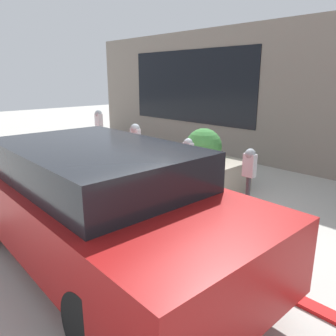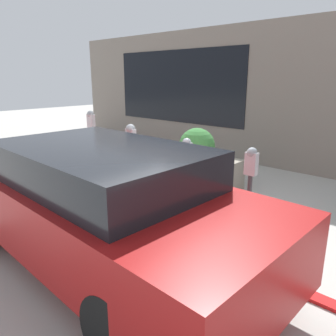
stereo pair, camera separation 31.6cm
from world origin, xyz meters
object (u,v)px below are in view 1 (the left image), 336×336
parking_meter_middle (188,169)px  parking_meter_second (249,179)px  parking_meter_fourth (136,146)px  parked_car_front (90,199)px  parking_meter_farthest (100,136)px  planter_box (203,165)px

parking_meter_middle → parking_meter_second: bearing=175.4°
parking_meter_middle → parking_meter_fourth: 1.22m
parked_car_front → parking_meter_middle: bearing=-86.4°
parking_meter_second → parking_meter_middle: bearing=-4.6°
parking_meter_middle → parking_meter_farthest: size_ratio=0.83×
planter_box → parked_car_front: size_ratio=0.36×
parking_meter_second → parking_meter_farthest: parking_meter_farthest is taller
parking_meter_second → parked_car_front: size_ratio=0.29×
parking_meter_second → planter_box: bearing=-36.4°
parking_meter_farthest → parked_car_front: 2.98m
parking_meter_farthest → parking_meter_second: bearing=179.7°
parking_meter_fourth → parking_meter_middle: bearing=-176.5°
parking_meter_farthest → parked_car_front: parking_meter_farthest is taller
parking_meter_farthest → planter_box: bearing=-135.6°
parking_meter_farthest → parking_meter_middle: bearing=-178.3°
planter_box → parked_car_front: parked_car_front is taller
parking_meter_second → parking_meter_farthest: (3.53, -0.02, 0.10)m
parking_meter_second → parking_meter_farthest: 3.53m
planter_box → parking_meter_farthest: bearing=44.4°
parking_meter_middle → planter_box: size_ratio=0.77×
parking_meter_fourth → parked_car_front: (-1.27, 1.68, -0.22)m
parking_meter_second → parked_car_front: bearing=57.0°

